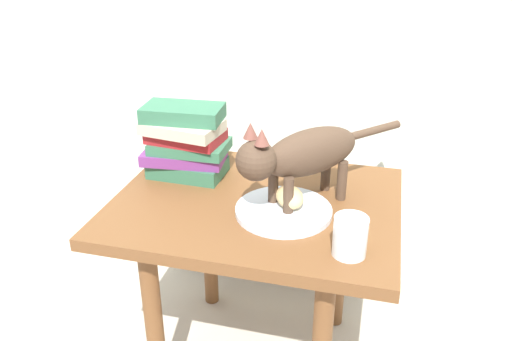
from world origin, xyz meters
TOP-DOWN VIEW (x-y plane):
  - side_table at (0.00, 0.00)m, footprint 0.69×0.54m
  - plate at (0.08, -0.05)m, footprint 0.22×0.22m
  - bread_roll at (0.09, -0.03)m, footprint 0.10×0.10m
  - cat at (0.11, 0.00)m, footprint 0.35×0.37m
  - book_stack at (-0.21, 0.09)m, footprint 0.23×0.15m
  - candle_jar at (0.24, -0.17)m, footprint 0.07×0.07m

SIDE VIEW (x-z plane):
  - side_table at x=0.00m, z-range 0.18..0.69m
  - plate at x=0.08m, z-range 0.51..0.52m
  - candle_jar at x=0.24m, z-range 0.51..0.59m
  - bread_roll at x=0.09m, z-range 0.52..0.57m
  - book_stack at x=-0.21m, z-range 0.51..0.70m
  - cat at x=0.11m, z-range 0.53..0.76m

